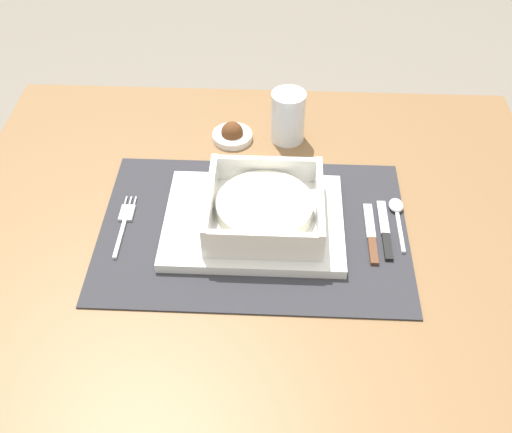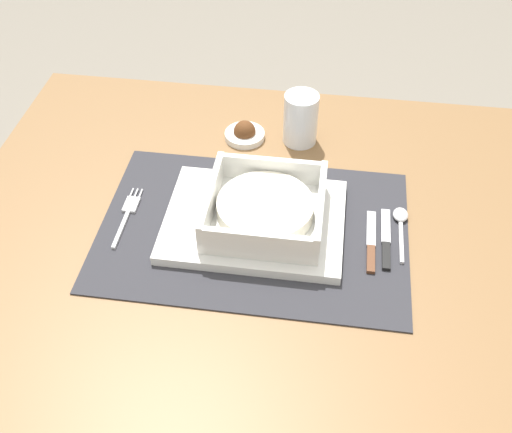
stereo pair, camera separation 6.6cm
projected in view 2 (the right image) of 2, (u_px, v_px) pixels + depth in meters
dining_table at (255, 266)px, 1.05m from camera, size 0.97×0.78×0.71m
placemat at (256, 229)px, 0.98m from camera, size 0.48×0.33×0.00m
serving_plate at (256, 223)px, 0.97m from camera, size 0.28×0.21×0.02m
porridge_bowl at (265, 210)px, 0.95m from camera, size 0.18×0.18×0.05m
fork at (128, 212)px, 1.00m from camera, size 0.02×0.14×0.00m
spoon at (401, 221)px, 0.98m from camera, size 0.02×0.12×0.01m
butter_knife at (386, 242)px, 0.95m from camera, size 0.01×0.13×0.01m
bread_knife at (371, 245)px, 0.95m from camera, size 0.01×0.13×0.01m
drinking_glass at (300, 121)px, 1.11m from camera, size 0.06×0.06×0.10m
condiment_saucer at (245, 133)px, 1.14m from camera, size 0.07×0.07×0.04m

